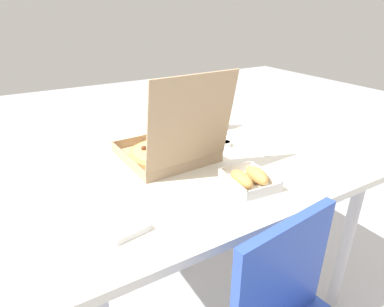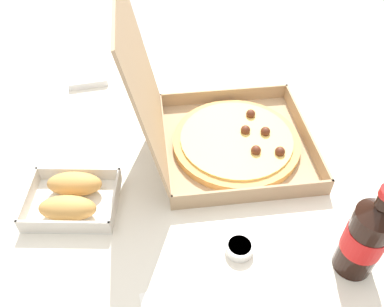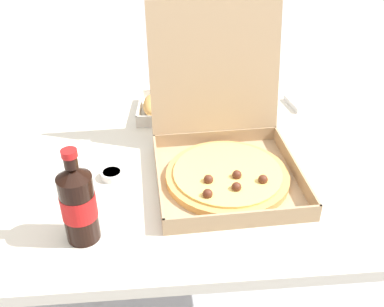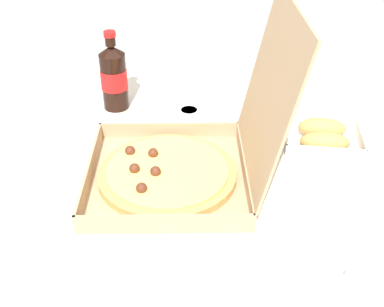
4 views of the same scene
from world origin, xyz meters
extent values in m
cube|color=silver|center=(0.00, 0.00, 0.71)|extent=(1.21, 0.92, 0.03)
cylinder|color=#B7B7BC|center=(-0.54, 0.39, 0.35)|extent=(0.05, 0.05, 0.70)
cylinder|color=#B7B7BC|center=(0.54, 0.39, 0.35)|extent=(0.05, 0.05, 0.70)
cube|color=#2D4CAD|center=(0.06, 0.76, 0.43)|extent=(0.44, 0.44, 0.04)
cube|color=#2D4CAD|center=(0.08, 0.58, 0.64)|extent=(0.36, 0.07, 0.38)
cylinder|color=#B2B2B7|center=(0.21, 0.95, 0.21)|extent=(0.03, 0.03, 0.43)
cylinder|color=#B2B2B7|center=(-0.12, 0.91, 0.21)|extent=(0.03, 0.03, 0.43)
cylinder|color=#B2B2B7|center=(0.25, 0.61, 0.21)|extent=(0.03, 0.03, 0.43)
cylinder|color=#B2B2B7|center=(-0.09, 0.57, 0.21)|extent=(0.03, 0.03, 0.43)
cube|color=tan|center=(0.08, -0.14, 0.73)|extent=(0.37, 0.37, 0.01)
cube|color=tan|center=(0.09, -0.31, 0.75)|extent=(0.35, 0.02, 0.04)
cube|color=tan|center=(-0.09, -0.14, 0.75)|extent=(0.02, 0.35, 0.04)
cube|color=tan|center=(0.26, -0.13, 0.75)|extent=(0.02, 0.35, 0.04)
cube|color=tan|center=(0.08, 0.04, 0.75)|extent=(0.35, 0.02, 0.04)
cube|color=tan|center=(0.07, 0.08, 0.95)|extent=(0.36, 0.09, 0.35)
cylinder|color=tan|center=(0.08, -0.14, 0.74)|extent=(0.31, 0.31, 0.02)
cylinder|color=#EAC666|center=(0.08, -0.14, 0.75)|extent=(0.28, 0.28, 0.01)
sphere|color=#562819|center=(0.03, -0.17, 0.76)|extent=(0.02, 0.02, 0.02)
sphere|color=#562819|center=(0.02, -0.23, 0.76)|extent=(0.02, 0.02, 0.02)
sphere|color=#562819|center=(0.09, -0.21, 0.76)|extent=(0.02, 0.02, 0.02)
sphere|color=#562819|center=(0.16, -0.19, 0.76)|extent=(0.02, 0.02, 0.02)
sphere|color=#562819|center=(0.10, -0.16, 0.76)|extent=(0.02, 0.02, 0.02)
cube|color=white|center=(-0.07, 0.24, 0.73)|extent=(0.17, 0.20, 0.00)
cube|color=silver|center=(-0.08, 0.15, 0.75)|extent=(0.15, 0.02, 0.03)
cube|color=silver|center=(-0.06, 0.33, 0.75)|extent=(0.15, 0.02, 0.03)
cube|color=silver|center=(-0.14, 0.25, 0.75)|extent=(0.02, 0.19, 0.03)
cube|color=silver|center=(0.00, 0.24, 0.75)|extent=(0.02, 0.19, 0.03)
ellipsoid|color=tan|center=(-0.10, 0.24, 0.76)|extent=(0.07, 0.12, 0.05)
ellipsoid|color=tan|center=(-0.04, 0.24, 0.76)|extent=(0.07, 0.12, 0.05)
cylinder|color=black|center=(-0.26, -0.31, 0.81)|extent=(0.07, 0.07, 0.16)
cone|color=black|center=(-0.26, -0.31, 0.90)|extent=(0.07, 0.07, 0.02)
cylinder|color=black|center=(-0.26, -0.31, 0.92)|extent=(0.03, 0.03, 0.02)
cylinder|color=red|center=(-0.26, -0.31, 0.94)|extent=(0.03, 0.03, 0.01)
cylinder|color=red|center=(-0.26, -0.31, 0.82)|extent=(0.07, 0.07, 0.06)
cube|color=white|center=(-0.38, 0.01, 0.73)|extent=(0.23, 0.18, 0.00)
cube|color=white|center=(0.41, 0.26, 0.74)|extent=(0.12, 0.12, 0.02)
cylinder|color=white|center=(-0.21, -0.10, 0.74)|extent=(0.06, 0.06, 0.02)
cylinder|color=#DBBC66|center=(-0.21, -0.10, 0.74)|extent=(0.05, 0.05, 0.01)
camera|label=1|loc=(0.63, 1.02, 1.32)|focal=30.10mm
camera|label=2|loc=(-0.63, 0.03, 1.43)|focal=37.91mm
camera|label=3|loc=(-0.08, -1.02, 1.41)|focal=41.17mm
camera|label=4|loc=(0.95, -0.06, 1.38)|focal=44.56mm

